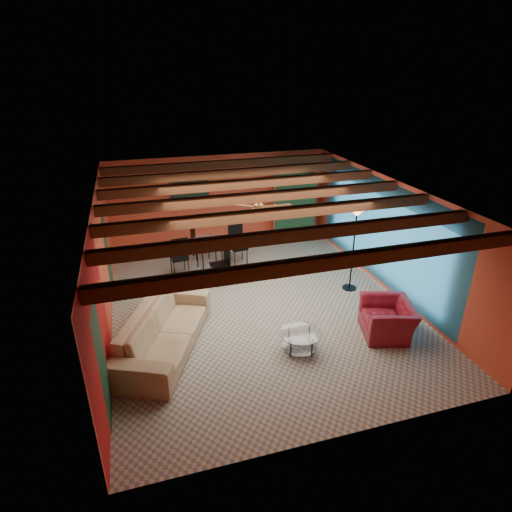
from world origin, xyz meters
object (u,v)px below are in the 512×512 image
object	(u,v)px
floor_lamp	(353,249)
potted_plant	(293,165)
sofa	(164,330)
dining_table	(209,250)
armchair	(387,319)
coffee_table	(300,341)
vase	(208,228)
armoire	(292,206)

from	to	relation	value
floor_lamp	potted_plant	world-z (taller)	potted_plant
sofa	dining_table	distance (m)	3.55
armchair	potted_plant	xyz separation A→B (m)	(0.01, 5.55, 1.99)
armchair	dining_table	world-z (taller)	dining_table
coffee_table	vase	world-z (taller)	vase
floor_lamp	armoire	bearing A→B (deg)	93.08
dining_table	floor_lamp	world-z (taller)	floor_lamp
dining_table	floor_lamp	distance (m)	3.77
armchair	dining_table	xyz separation A→B (m)	(-2.90, 4.03, 0.20)
armchair	floor_lamp	world-z (taller)	floor_lamp
dining_table	armoire	distance (m)	3.33
sofa	potted_plant	world-z (taller)	potted_plant
armchair	potted_plant	distance (m)	5.90
sofa	armoire	world-z (taller)	armoire
sofa	dining_table	bearing A→B (deg)	-0.41
armchair	armoire	xyz separation A→B (m)	(0.01, 5.55, 0.69)
floor_lamp	potted_plant	bearing A→B (deg)	93.08
floor_lamp	potted_plant	size ratio (longest dim) A/B	4.19
armchair	dining_table	distance (m)	4.97
armchair	potted_plant	world-z (taller)	potted_plant
coffee_table	potted_plant	xyz separation A→B (m)	(1.93, 5.57, 2.14)
vase	armoire	bearing A→B (deg)	27.65
sofa	armchair	size ratio (longest dim) A/B	2.65
sofa	floor_lamp	world-z (taller)	floor_lamp
coffee_table	vase	xyz separation A→B (m)	(-0.99, 4.05, 0.99)
armchair	sofa	bearing A→B (deg)	-83.91
potted_plant	armchair	bearing A→B (deg)	-90.14
dining_table	coffee_table	bearing A→B (deg)	-76.26
sofa	coffee_table	world-z (taller)	sofa
potted_plant	armoire	bearing A→B (deg)	0.00
armoire	potted_plant	bearing A→B (deg)	0.00
armoire	potted_plant	world-z (taller)	potted_plant
sofa	armchair	distance (m)	4.48
coffee_table	potted_plant	size ratio (longest dim) A/B	1.59
coffee_table	potted_plant	bearing A→B (deg)	70.93
potted_plant	vase	xyz separation A→B (m)	(-2.92, -1.53, -1.15)
coffee_table	dining_table	world-z (taller)	dining_table
sofa	potted_plant	bearing A→B (deg)	-18.35
floor_lamp	vase	size ratio (longest dim) A/B	12.20
coffee_table	dining_table	size ratio (longest dim) A/B	0.38
dining_table	potted_plant	size ratio (longest dim) A/B	4.22
floor_lamp	vase	bearing A→B (deg)	146.34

